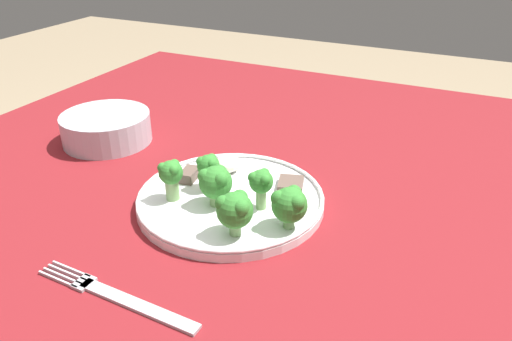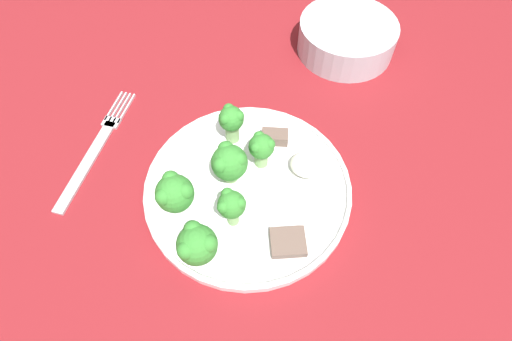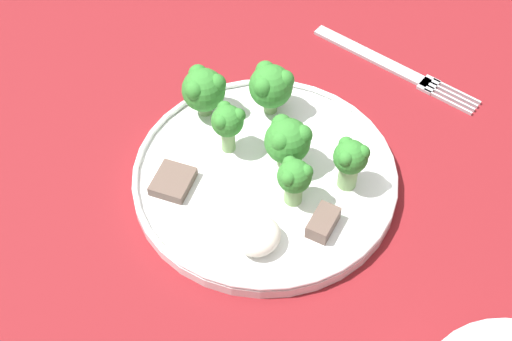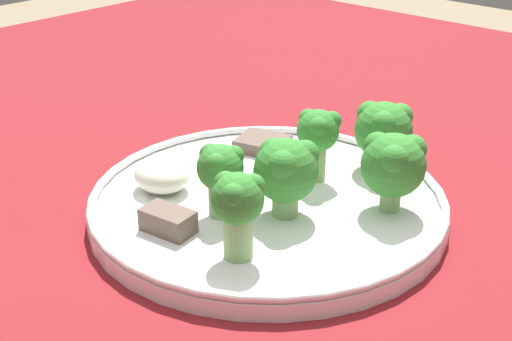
# 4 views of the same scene
# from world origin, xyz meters

# --- Properties ---
(table) EXTENTS (1.32, 1.20, 0.76)m
(table) POSITION_xyz_m (0.00, 0.00, 0.68)
(table) COLOR maroon
(table) RESTS_ON ground_plane
(dinner_plate) EXTENTS (0.26, 0.26, 0.02)m
(dinner_plate) POSITION_xyz_m (0.01, 0.02, 0.77)
(dinner_plate) COLOR white
(dinner_plate) RESTS_ON table
(fork) EXTENTS (0.03, 0.21, 0.00)m
(fork) POSITION_xyz_m (-0.21, 0.04, 0.77)
(fork) COLOR #B2B2B7
(fork) RESTS_ON table
(broccoli_floret_near_rim_left) EXTENTS (0.03, 0.03, 0.06)m
(broccoli_floret_near_rim_left) POSITION_xyz_m (0.01, -0.03, 0.82)
(broccoli_floret_near_rim_left) COLOR #7FA866
(broccoli_floret_near_rim_left) RESTS_ON dinner_plate
(broccoli_floret_center_left) EXTENTS (0.05, 0.05, 0.06)m
(broccoli_floret_center_left) POSITION_xyz_m (-0.01, 0.03, 0.81)
(broccoli_floret_center_left) COLOR #7FA866
(broccoli_floret_center_left) RESTS_ON dinner_plate
(broccoli_floret_back_left) EXTENTS (0.03, 0.03, 0.06)m
(broccoli_floret_back_left) POSITION_xyz_m (-0.02, 0.09, 0.81)
(broccoli_floret_back_left) COLOR #7FA866
(broccoli_floret_back_left) RESTS_ON dinner_plate
(broccoli_floret_front_left) EXTENTS (0.03, 0.03, 0.05)m
(broccoli_floret_front_left) POSITION_xyz_m (0.02, 0.06, 0.81)
(broccoli_floret_front_left) COLOR #7FA866
(broccoli_floret_front_left) RESTS_ON dinner_plate
(broccoli_floret_center_back) EXTENTS (0.05, 0.05, 0.06)m
(broccoli_floret_center_back) POSITION_xyz_m (-0.02, -0.08, 0.81)
(broccoli_floret_center_back) COLOR #7FA866
(broccoli_floret_center_back) RESTS_ON dinner_plate
(broccoli_floret_mid_cluster) EXTENTS (0.05, 0.05, 0.06)m
(broccoli_floret_mid_cluster) POSITION_xyz_m (-0.06, -0.02, 0.81)
(broccoli_floret_mid_cluster) COLOR #7FA866
(broccoli_floret_mid_cluster) RESTS_ON dinner_plate
(meat_slice_front_slice) EXTENTS (0.05, 0.05, 0.01)m
(meat_slice_front_slice) POSITION_xyz_m (0.08, -0.04, 0.78)
(meat_slice_front_slice) COLOR brown
(meat_slice_front_slice) RESTS_ON dinner_plate
(meat_slice_middle_slice) EXTENTS (0.04, 0.03, 0.02)m
(meat_slice_middle_slice) POSITION_xyz_m (0.03, 0.10, 0.78)
(meat_slice_middle_slice) COLOR brown
(meat_slice_middle_slice) RESTS_ON dinner_plate
(sauce_dollop) EXTENTS (0.04, 0.04, 0.02)m
(sauce_dollop) POSITION_xyz_m (0.08, 0.06, 0.79)
(sauce_dollop) COLOR silver
(sauce_dollop) RESTS_ON dinner_plate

